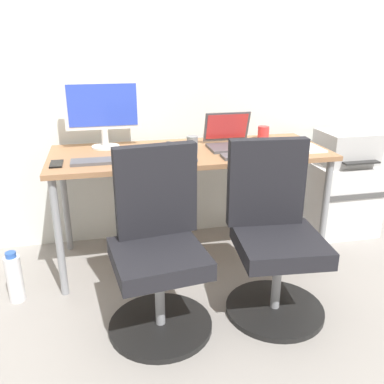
{
  "coord_description": "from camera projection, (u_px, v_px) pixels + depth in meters",
  "views": [
    {
      "loc": [
        -0.55,
        -2.51,
        1.42
      ],
      "look_at": [
        0.0,
        -0.05,
        0.49
      ],
      "focal_mm": 38.63,
      "sensor_mm": 36.0,
      "label": 1
    }
  ],
  "objects": [
    {
      "name": "desk",
      "position": [
        190.0,
        161.0,
        2.66
      ],
      "size": [
        1.76,
        0.68,
        0.76
      ],
      "color": "#996B47",
      "rests_on": "ground"
    },
    {
      "name": "keyboard_by_monitor",
      "position": [
        101.0,
        161.0,
        2.38
      ],
      "size": [
        0.34,
        0.12,
        0.02
      ],
      "primitive_type": "cube",
      "color": "#515156",
      "rests_on": "desk"
    },
    {
      "name": "desktop_monitor",
      "position": [
        103.0,
        109.0,
        2.63
      ],
      "size": [
        0.48,
        0.18,
        0.43
      ],
      "color": "silver",
      "rests_on": "desk"
    },
    {
      "name": "office_chair_left",
      "position": [
        158.0,
        250.0,
        2.09
      ],
      "size": [
        0.54,
        0.54,
        0.94
      ],
      "color": "black",
      "rests_on": "ground"
    },
    {
      "name": "pen_cup",
      "position": [
        193.0,
        145.0,
        2.57
      ],
      "size": [
        0.07,
        0.07,
        0.1
      ],
      "primitive_type": "cylinder",
      "color": "slate",
      "rests_on": "desk"
    },
    {
      "name": "notebook",
      "position": [
        157.0,
        161.0,
        2.37
      ],
      "size": [
        0.21,
        0.15,
        0.03
      ],
      "primitive_type": "cube",
      "color": "green",
      "rests_on": "desk"
    },
    {
      "name": "office_chair_right",
      "position": [
        274.0,
        238.0,
        2.21
      ],
      "size": [
        0.54,
        0.54,
        0.94
      ],
      "color": "black",
      "rests_on": "ground"
    },
    {
      "name": "mouse_by_laptop",
      "position": [
        169.0,
        144.0,
        2.74
      ],
      "size": [
        0.06,
        0.1,
        0.03
      ],
      "primitive_type": "ellipsoid",
      "color": "#2D2D2D",
      "rests_on": "desk"
    },
    {
      "name": "open_laptop",
      "position": [
        230.0,
        139.0,
        2.72
      ],
      "size": [
        0.31,
        0.29,
        0.22
      ],
      "color": "#4C4C51",
      "rests_on": "desk"
    },
    {
      "name": "coffee_mug",
      "position": [
        263.0,
        133.0,
        2.92
      ],
      "size": [
        0.08,
        0.08,
        0.09
      ],
      "primitive_type": "cylinder",
      "color": "red",
      "rests_on": "desk"
    },
    {
      "name": "paper_pile",
      "position": [
        302.0,
        147.0,
        2.7
      ],
      "size": [
        0.21,
        0.3,
        0.01
      ],
      "primitive_type": "cube",
      "color": "white",
      "rests_on": "desk"
    },
    {
      "name": "side_cabinet",
      "position": [
        340.0,
        197.0,
        3.19
      ],
      "size": [
        0.51,
        0.42,
        0.55
      ],
      "color": "silver",
      "rests_on": "ground"
    },
    {
      "name": "mouse_by_monitor",
      "position": [
        193.0,
        160.0,
        2.38
      ],
      "size": [
        0.06,
        0.1,
        0.03
      ],
      "primitive_type": "ellipsoid",
      "color": "#515156",
      "rests_on": "desk"
    },
    {
      "name": "back_wall",
      "position": [
        177.0,
        59.0,
        2.84
      ],
      "size": [
        4.4,
        0.04,
        2.6
      ],
      "primitive_type": "cube",
      "color": "silver",
      "rests_on": "ground"
    },
    {
      "name": "keyboard_by_laptop",
      "position": [
        249.0,
        155.0,
        2.5
      ],
      "size": [
        0.34,
        0.12,
        0.02
      ],
      "primitive_type": "cube",
      "color": "#515156",
      "rests_on": "desk"
    },
    {
      "name": "phone_near_monitor",
      "position": [
        56.0,
        164.0,
        2.34
      ],
      "size": [
        0.07,
        0.14,
        0.01
      ],
      "primitive_type": "cube",
      "color": "black",
      "rests_on": "desk"
    },
    {
      "name": "printer",
      "position": [
        347.0,
        148.0,
        3.05
      ],
      "size": [
        0.38,
        0.4,
        0.24
      ],
      "color": "#B7B7B7",
      "rests_on": "side_cabinet"
    },
    {
      "name": "water_bottle_on_floor",
      "position": [
        15.0,
        278.0,
        2.36
      ],
      "size": [
        0.09,
        0.09,
        0.31
      ],
      "color": "white",
      "rests_on": "ground"
    },
    {
      "name": "ground_plane",
      "position": [
        190.0,
        255.0,
        2.9
      ],
      "size": [
        5.28,
        5.28,
        0.0
      ],
      "primitive_type": "plane",
      "color": "gray"
    }
  ]
}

